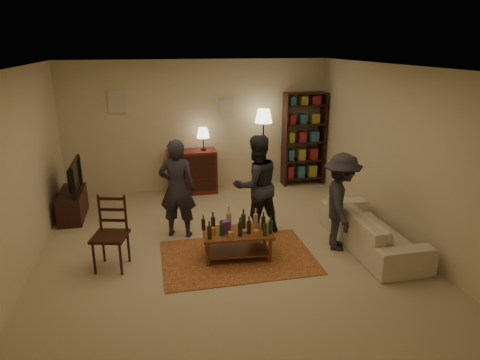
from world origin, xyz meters
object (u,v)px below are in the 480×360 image
object	(u,v)px
dresser	(193,171)
bookshelf	(304,138)
person_by_sofa	(341,202)
sofa	(372,229)
person_left	(177,189)
dining_chair	(111,230)
floor_lamp	(264,122)
tv_stand	(72,198)
person_right	(256,185)
coffee_table	(237,234)

from	to	relation	value
dresser	bookshelf	xyz separation A→B (m)	(2.44, 0.07, 0.56)
bookshelf	person_by_sofa	distance (m)	3.15
sofa	person_by_sofa	world-z (taller)	person_by_sofa
dresser	person_left	bearing A→B (deg)	-102.51
dining_chair	floor_lamp	size ratio (longest dim) A/B	0.61
tv_stand	person_right	bearing A→B (deg)	-22.78
person_right	sofa	bearing A→B (deg)	136.20
sofa	person_right	size ratio (longest dim) A/B	1.27
floor_lamp	person_right	distance (m)	2.33
bookshelf	floor_lamp	xyz separation A→B (m)	(-0.94, -0.13, 0.42)
floor_lamp	coffee_table	bearing A→B (deg)	-111.85
coffee_table	person_left	bearing A→B (deg)	128.79
dresser	person_right	distance (m)	2.36
tv_stand	bookshelf	bearing A→B (deg)	11.80
floor_lamp	person_right	world-z (taller)	floor_lamp
coffee_table	person_left	size ratio (longest dim) A/B	0.65
floor_lamp	person_right	xyz separation A→B (m)	(-0.70, -2.13, -0.63)
sofa	person_by_sofa	bearing A→B (deg)	79.68
dining_chair	tv_stand	distance (m)	2.13
person_by_sofa	coffee_table	bearing A→B (deg)	107.50
dining_chair	sofa	bearing A→B (deg)	10.95
coffee_table	person_left	world-z (taller)	person_left
sofa	dining_chair	bearing A→B (deg)	86.37
bookshelf	sofa	distance (m)	3.26
bookshelf	floor_lamp	world-z (taller)	bookshelf
floor_lamp	sofa	bearing A→B (deg)	-73.62
dresser	person_by_sofa	xyz separation A→B (m)	(1.89, -3.02, 0.27)
bookshelf	dining_chair	bearing A→B (deg)	-142.85
coffee_table	dresser	world-z (taller)	dresser
floor_lamp	person_by_sofa	world-z (taller)	floor_lamp
tv_stand	person_by_sofa	bearing A→B (deg)	-26.97
tv_stand	sofa	bearing A→B (deg)	-25.34
coffee_table	tv_stand	bearing A→B (deg)	140.72
floor_lamp	person_by_sofa	size ratio (longest dim) A/B	1.15
bookshelf	person_by_sofa	size ratio (longest dim) A/B	1.35
dresser	floor_lamp	world-z (taller)	floor_lamp
person_right	person_by_sofa	xyz separation A→B (m)	(1.09, -0.83, -0.08)
coffee_table	dining_chair	xyz separation A→B (m)	(-1.75, 0.14, 0.17)
tv_stand	person_left	distance (m)	2.17
tv_stand	person_left	bearing A→B (deg)	-32.43
tv_stand	person_right	distance (m)	3.34
dining_chair	bookshelf	world-z (taller)	bookshelf
person_left	person_right	xyz separation A→B (m)	(1.25, -0.14, 0.02)
dining_chair	person_right	distance (m)	2.35
dining_chair	dresser	distance (m)	3.21
dining_chair	person_by_sofa	world-z (taller)	person_by_sofa
floor_lamp	person_left	world-z (taller)	floor_lamp
dresser	person_by_sofa	distance (m)	3.58
dresser	dining_chair	bearing A→B (deg)	-116.61
person_by_sofa	person_left	bearing A→B (deg)	85.47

